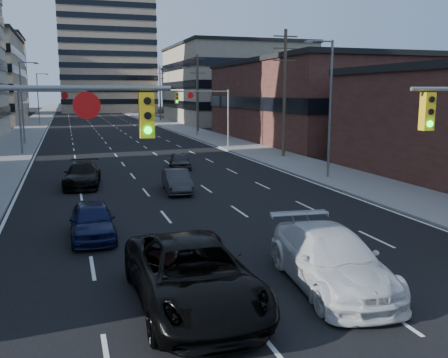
% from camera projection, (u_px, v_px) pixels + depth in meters
% --- Properties ---
extents(road_surface, '(18.00, 300.00, 0.02)m').
position_uv_depth(road_surface, '(90.00, 115.00, 128.85)').
color(road_surface, black).
rests_on(road_surface, ground).
extents(sidewalk_left, '(5.00, 300.00, 0.15)m').
position_uv_depth(sidewalk_left, '(43.00, 115.00, 125.43)').
color(sidewalk_left, slate).
rests_on(sidewalk_left, ground).
extents(sidewalk_right, '(5.00, 300.00, 0.15)m').
position_uv_depth(sidewalk_right, '(135.00, 114.00, 132.24)').
color(sidewalk_right, slate).
rests_on(sidewalk_right, ground).
extents(storefront_right_mid, '(20.00, 30.00, 9.00)m').
position_uv_depth(storefront_right_mid, '(326.00, 102.00, 60.02)').
color(storefront_right_mid, '#472119').
rests_on(storefront_right_mid, ground).
extents(office_right_far, '(22.00, 28.00, 14.00)m').
position_uv_depth(office_right_far, '(234.00, 85.00, 95.59)').
color(office_right_far, gray).
rests_on(office_right_far, ground).
extents(apartment_tower, '(26.00, 26.00, 58.00)m').
position_uv_depth(apartment_tower, '(104.00, 11.00, 144.45)').
color(apartment_tower, gray).
rests_on(apartment_tower, ground).
extents(bg_block_right, '(22.00, 22.00, 12.00)m').
position_uv_depth(bg_block_right, '(209.00, 91.00, 137.30)').
color(bg_block_right, gray).
rests_on(bg_block_right, ground).
extents(signal_far_left, '(6.09, 0.33, 6.00)m').
position_uv_depth(signal_far_left, '(46.00, 108.00, 45.97)').
color(signal_far_left, slate).
rests_on(signal_far_left, ground).
extents(signal_far_right, '(6.09, 0.33, 6.00)m').
position_uv_depth(signal_far_right, '(207.00, 106.00, 50.52)').
color(signal_far_right, slate).
rests_on(signal_far_right, ground).
extents(utility_pole_block, '(2.20, 0.28, 11.00)m').
position_uv_depth(utility_pole_block, '(285.00, 91.00, 43.15)').
color(utility_pole_block, '#4C3D2D').
rests_on(utility_pole_block, ground).
extents(utility_pole_midblock, '(2.20, 0.28, 11.00)m').
position_uv_depth(utility_pole_midblock, '(198.00, 92.00, 71.34)').
color(utility_pole_midblock, '#4C3D2D').
rests_on(utility_pole_midblock, ground).
extents(utility_pole_distant, '(2.20, 0.28, 11.00)m').
position_uv_depth(utility_pole_distant, '(160.00, 92.00, 99.53)').
color(utility_pole_distant, '#4C3D2D').
rests_on(utility_pole_distant, ground).
extents(streetlight_left_mid, '(2.03, 0.22, 9.00)m').
position_uv_depth(streetlight_left_mid, '(23.00, 98.00, 54.45)').
color(streetlight_left_mid, slate).
rests_on(streetlight_left_mid, ground).
extents(streetlight_left_far, '(2.03, 0.22, 9.00)m').
position_uv_depth(streetlight_left_far, '(39.00, 96.00, 87.34)').
color(streetlight_left_far, slate).
rests_on(streetlight_left_far, ground).
extents(streetlight_right_near, '(2.03, 0.22, 9.00)m').
position_uv_depth(streetlight_right_near, '(328.00, 102.00, 32.39)').
color(streetlight_right_near, slate).
rests_on(streetlight_right_near, ground).
extents(streetlight_right_far, '(2.03, 0.22, 9.00)m').
position_uv_depth(streetlight_right_far, '(195.00, 97.00, 65.27)').
color(streetlight_right_far, slate).
rests_on(streetlight_right_far, ground).
extents(black_pickup, '(3.01, 6.46, 1.79)m').
position_uv_depth(black_pickup, '(192.00, 275.00, 13.31)').
color(black_pickup, black).
rests_on(black_pickup, ground).
extents(white_van, '(2.97, 6.09, 1.70)m').
position_uv_depth(white_van, '(331.00, 259.00, 14.69)').
color(white_van, silver).
rests_on(white_van, ground).
extents(sedan_blue, '(1.73, 4.22, 1.43)m').
position_uv_depth(sedan_blue, '(92.00, 221.00, 19.62)').
color(sedan_blue, '#0D1337').
rests_on(sedan_blue, ground).
extents(sedan_grey_center, '(1.64, 4.02, 1.30)m').
position_uv_depth(sedan_grey_center, '(177.00, 181.00, 28.75)').
color(sedan_grey_center, '#2B2B2D').
rests_on(sedan_grey_center, ground).
extents(sedan_black_far, '(2.58, 5.26, 1.47)m').
position_uv_depth(sedan_black_far, '(82.00, 175.00, 30.48)').
color(sedan_black_far, black).
rests_on(sedan_black_far, ground).
extents(sedan_grey_right, '(1.88, 3.75, 1.23)m').
position_uv_depth(sedan_grey_right, '(180.00, 161.00, 37.63)').
color(sedan_grey_right, '#313134').
rests_on(sedan_grey_right, ground).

